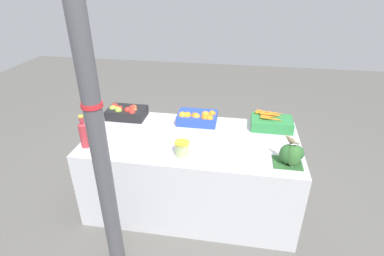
{
  "coord_description": "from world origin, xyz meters",
  "views": [
    {
      "loc": [
        0.38,
        -2.28,
        2.07
      ],
      "look_at": [
        0.0,
        0.0,
        0.84
      ],
      "focal_mm": 28.0,
      "sensor_mm": 36.0,
      "label": 1
    }
  ],
  "objects": [
    {
      "name": "ground_plane",
      "position": [
        0.0,
        0.0,
        0.0
      ],
      "size": [
        10.0,
        10.0,
        0.0
      ],
      "primitive_type": "plane",
      "color": "#605E59"
    },
    {
      "name": "market_table",
      "position": [
        0.0,
        0.0,
        0.37
      ],
      "size": [
        1.88,
        0.93,
        0.74
      ],
      "primitive_type": "cube",
      "color": "silver",
      "rests_on": "ground_plane"
    },
    {
      "name": "support_pole",
      "position": [
        -0.49,
        -0.74,
        1.26
      ],
      "size": [
        0.13,
        0.13,
        2.51
      ],
      "color": "#4C4C51",
      "rests_on": "ground_plane"
    },
    {
      "name": "apple_crate",
      "position": [
        -0.72,
        0.31,
        0.8
      ],
      "size": [
        0.38,
        0.25,
        0.13
      ],
      "color": "black",
      "rests_on": "market_table"
    },
    {
      "name": "orange_crate",
      "position": [
        0.0,
        0.3,
        0.8
      ],
      "size": [
        0.38,
        0.25,
        0.13
      ],
      "color": "#2847B7",
      "rests_on": "market_table"
    },
    {
      "name": "carrot_crate",
      "position": [
        0.71,
        0.32,
        0.8
      ],
      "size": [
        0.38,
        0.26,
        0.13
      ],
      "color": "#2D8442",
      "rests_on": "market_table"
    },
    {
      "name": "broccoli_pile",
      "position": [
        0.81,
        -0.28,
        0.83
      ],
      "size": [
        0.23,
        0.18,
        0.18
      ],
      "color": "#2D602D",
      "rests_on": "market_table"
    },
    {
      "name": "juice_bottle_ruby",
      "position": [
        -0.86,
        -0.28,
        0.86
      ],
      "size": [
        0.08,
        0.08,
        0.29
      ],
      "color": "#B2333D",
      "rests_on": "market_table"
    },
    {
      "name": "juice_bottle_amber",
      "position": [
        -0.75,
        -0.28,
        0.85
      ],
      "size": [
        0.06,
        0.06,
        0.26
      ],
      "color": "gold",
      "rests_on": "market_table"
    },
    {
      "name": "pickle_jar",
      "position": [
        -0.03,
        -0.28,
        0.8
      ],
      "size": [
        0.12,
        0.12,
        0.12
      ],
      "color": "#B2C684",
      "rests_on": "market_table"
    },
    {
      "name": "sparrow_bird",
      "position": [
        0.79,
        -0.27,
        0.95
      ],
      "size": [
        0.09,
        0.11,
        0.05
      ],
      "rotation": [
        0.0,
        0.0,
        2.23
      ],
      "color": "#4C3D2D",
      "rests_on": "broccoli_pile"
    }
  ]
}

